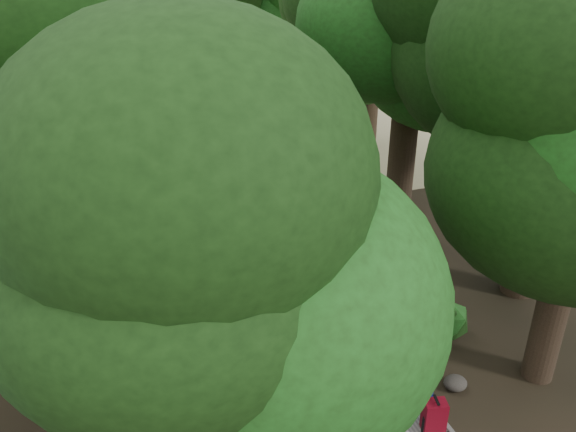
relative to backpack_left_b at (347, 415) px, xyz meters
name	(u,v)px	position (x,y,z in m)	size (l,w,h in m)	color
ground	(302,302)	(0.69, 3.91, -0.46)	(120.00, 120.00, 0.00)	#312518
sand_beach	(184,120)	(0.69, 19.91, -0.45)	(40.00, 22.00, 0.02)	tan
boardwalk	(288,278)	(0.69, 4.91, -0.40)	(2.00, 12.00, 0.12)	gray
backpack_left_b	(347,415)	(0.00, 0.00, 0.00)	(0.37, 0.26, 0.68)	black
backpack_left_c	(336,390)	(0.07, 0.59, 0.00)	(0.37, 0.27, 0.69)	#08056B
backpack_right_a	(434,415)	(1.38, -0.45, -0.01)	(0.37, 0.26, 0.66)	maroon
backpack_right_b	(420,390)	(1.45, 0.10, 0.00)	(0.38, 0.27, 0.69)	#08056B
backpack_right_c	(404,377)	(1.37, 0.52, -0.04)	(0.36, 0.25, 0.61)	#08056B
backpack_right_d	(383,352)	(1.34, 1.28, -0.05)	(0.39, 0.28, 0.59)	#343D17
duffel_right_khaki	(369,338)	(1.33, 1.84, -0.12)	(0.44, 0.66, 0.44)	olive
duffel_right_black	(357,318)	(1.39, 2.49, -0.10)	(0.48, 0.76, 0.48)	black
suitcase_on_boardwalk	(307,357)	(-0.10, 1.58, 0.00)	(0.44, 0.24, 0.68)	black
lone_suitcase_on_sand	(230,167)	(1.00, 12.08, -0.09)	(0.45, 0.26, 0.71)	black
hat_brown	(352,396)	(0.07, -0.03, 0.41)	(0.44, 0.44, 0.13)	#51351E
hat_white	(336,371)	(0.05, 0.61, 0.41)	(0.33, 0.33, 0.11)	silver
kayak	(113,167)	(-2.89, 13.96, -0.28)	(0.73, 3.33, 0.33)	#A12F0D
sun_lounger	(298,141)	(4.38, 14.32, -0.17)	(0.55, 1.71, 0.55)	silver
tree_right_b	(565,59)	(5.68, 2.68, 4.95)	(6.06, 6.06, 10.81)	black
tree_right_c	(411,60)	(4.24, 5.99, 4.45)	(5.68, 5.68, 9.83)	black
tree_right_d	(413,24)	(5.71, 8.51, 4.96)	(5.92, 5.92, 10.85)	black
tree_right_e	(362,61)	(5.21, 10.59, 3.62)	(4.53, 4.53, 8.15)	black
tree_right_f	(375,15)	(7.11, 13.52, 4.66)	(5.74, 5.74, 10.25)	black
tree_left_a	(199,291)	(-2.30, -0.37, 3.14)	(4.32, 4.32, 7.20)	black
tree_left_b	(11,120)	(-4.54, 3.89, 4.36)	(5.35, 5.35, 9.64)	black
tree_left_c	(104,108)	(-3.01, 6.62, 3.75)	(4.84, 4.84, 8.42)	black
tree_back_a	(143,28)	(-0.88, 18.64, 3.94)	(5.08, 5.08, 8.80)	black
tree_back_b	(208,20)	(2.07, 19.62, 4.05)	(5.06, 5.06, 9.03)	black
tree_back_c	(274,27)	(5.19, 19.88, 3.58)	(4.49, 4.49, 8.08)	black
tree_back_d	(53,45)	(-4.43, 18.68, 3.44)	(4.68, 4.68, 7.80)	black
palm_right_a	(334,78)	(3.74, 9.44, 3.38)	(4.50, 4.50, 7.68)	#194613
palm_right_b	(336,52)	(5.91, 14.29, 3.29)	(3.89, 3.89, 7.51)	#194613
palm_right_c	(246,60)	(2.73, 15.90, 2.89)	(4.21, 4.21, 6.70)	#194613
palm_left_a	(61,101)	(-4.10, 10.91, 2.97)	(4.31, 4.31, 6.86)	#194613
rock_left_b	(191,377)	(-2.21, 2.15, -0.35)	(0.40, 0.36, 0.22)	#4C473F
rock_left_c	(228,295)	(-0.92, 4.53, -0.31)	(0.56, 0.50, 0.31)	#4C473F
rock_left_d	(168,250)	(-1.90, 7.31, -0.38)	(0.28, 0.25, 0.15)	#4C473F
rock_right_a	(455,383)	(2.39, 0.37, -0.34)	(0.44, 0.40, 0.24)	#4C473F
rock_right_b	(418,296)	(3.24, 3.09, -0.33)	(0.46, 0.42, 0.25)	#4C473F
rock_right_c	(363,261)	(2.78, 5.01, -0.38)	(0.31, 0.28, 0.17)	#4C473F
rock_right_d	(330,206)	(3.25, 8.32, -0.30)	(0.58, 0.53, 0.32)	#4C473F
shrub_left_a	(215,395)	(-1.94, 1.18, -0.01)	(1.00, 1.00, 0.90)	#1B4314
shrub_left_b	(218,286)	(-1.09, 4.67, -0.10)	(0.80, 0.80, 0.72)	#1B4314
shrub_left_c	(156,220)	(-2.02, 8.38, 0.04)	(1.11, 1.11, 1.00)	#1B4314
shrub_right_a	(445,322)	(3.01, 1.70, -0.04)	(0.93, 0.93, 0.84)	#1B4314
shrub_right_b	(351,226)	(2.96, 6.17, 0.06)	(1.16, 1.16, 1.04)	#1B4314
shrub_right_c	(309,185)	(3.09, 9.66, -0.09)	(0.82, 0.82, 0.74)	#1B4314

